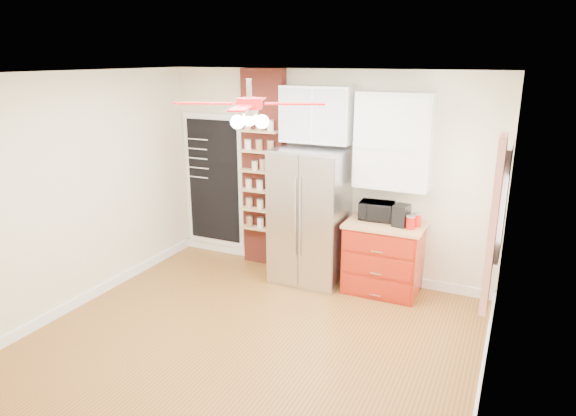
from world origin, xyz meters
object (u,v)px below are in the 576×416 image
at_px(coffee_maker, 401,215).
at_px(canister_left, 410,223).
at_px(red_cabinet, 383,257).
at_px(fridge, 310,216).
at_px(pantry_jar_oats, 255,166).
at_px(toaster_oven, 376,211).
at_px(ceiling_fan, 249,104).

xyz_separation_m(coffee_maker, canister_left, (0.13, -0.07, -0.06)).
bearing_deg(red_cabinet, canister_left, -16.69).
relative_size(red_cabinet, canister_left, 6.41).
xyz_separation_m(red_cabinet, canister_left, (0.32, -0.10, 0.52)).
bearing_deg(fridge, canister_left, -2.04).
height_order(red_cabinet, pantry_jar_oats, pantry_jar_oats).
bearing_deg(toaster_oven, canister_left, -25.89).
xyz_separation_m(fridge, canister_left, (1.29, -0.05, 0.10)).
height_order(ceiling_fan, toaster_oven, ceiling_fan).
bearing_deg(ceiling_fan, red_cabinet, 61.29).
distance_m(red_cabinet, canister_left, 0.62).
bearing_deg(toaster_oven, pantry_jar_oats, 175.93).
bearing_deg(canister_left, fridge, 177.96).
xyz_separation_m(toaster_oven, pantry_jar_oats, (-1.69, -0.01, 0.42)).
bearing_deg(coffee_maker, toaster_oven, 170.61).
relative_size(red_cabinet, ceiling_fan, 0.67).
distance_m(red_cabinet, ceiling_fan, 2.75).
bearing_deg(red_cabinet, coffee_maker, -7.65).
xyz_separation_m(coffee_maker, pantry_jar_oats, (-2.02, 0.10, 0.40)).
relative_size(canister_left, pantry_jar_oats, 1.25).
bearing_deg(coffee_maker, canister_left, -20.17).
height_order(fridge, red_cabinet, fridge).
relative_size(red_cabinet, pantry_jar_oats, 8.00).
bearing_deg(ceiling_fan, toaster_oven, 66.07).
xyz_separation_m(ceiling_fan, canister_left, (1.24, 1.58, -1.45)).
relative_size(ceiling_fan, pantry_jar_oats, 11.92).
bearing_deg(red_cabinet, pantry_jar_oats, 177.73).
distance_m(fridge, toaster_oven, 0.85).
height_order(ceiling_fan, canister_left, ceiling_fan).
distance_m(ceiling_fan, pantry_jar_oats, 2.21).
distance_m(coffee_maker, pantry_jar_oats, 2.06).
relative_size(fridge, coffee_maker, 6.78).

